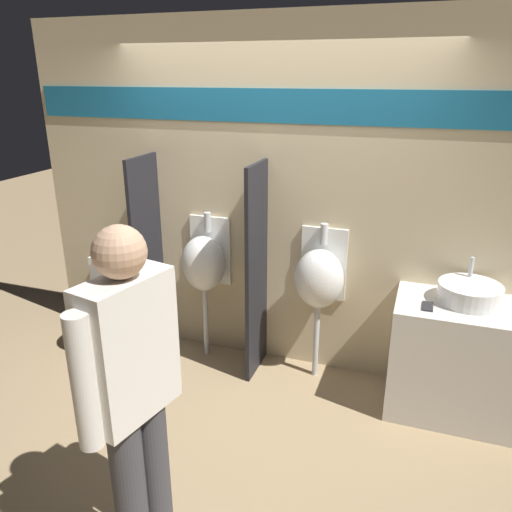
# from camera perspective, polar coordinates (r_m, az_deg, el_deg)

# --- Properties ---
(ground_plane) EXTENTS (16.00, 16.00, 0.00)m
(ground_plane) POSITION_cam_1_polar(r_m,az_deg,el_deg) (3.94, -0.85, -15.34)
(ground_plane) COLOR #997F5B
(display_wall) EXTENTS (4.13, 0.07, 2.70)m
(display_wall) POSITION_cam_1_polar(r_m,az_deg,el_deg) (3.88, 2.11, 6.40)
(display_wall) COLOR beige
(display_wall) RESTS_ON ground_plane
(sink_counter) EXTENTS (1.02, 0.57, 0.84)m
(sink_counter) POSITION_cam_1_polar(r_m,az_deg,el_deg) (3.80, 23.00, -11.03)
(sink_counter) COLOR silver
(sink_counter) RESTS_ON ground_plane
(sink_basin) EXTENTS (0.41, 0.41, 0.27)m
(sink_basin) POSITION_cam_1_polar(r_m,az_deg,el_deg) (3.64, 23.21, -3.92)
(sink_basin) COLOR white
(sink_basin) RESTS_ON sink_counter
(cell_phone) EXTENTS (0.07, 0.14, 0.01)m
(cell_phone) POSITION_cam_1_polar(r_m,az_deg,el_deg) (3.49, 19.01, -5.46)
(cell_phone) COLOR #232328
(cell_phone) RESTS_ON sink_counter
(divider_near_counter) EXTENTS (0.03, 0.44, 1.69)m
(divider_near_counter) POSITION_cam_1_polar(r_m,az_deg,el_deg) (4.23, -12.23, -0.26)
(divider_near_counter) COLOR black
(divider_near_counter) RESTS_ON ground_plane
(divider_mid) EXTENTS (0.03, 0.44, 1.69)m
(divider_mid) POSITION_cam_1_polar(r_m,az_deg,el_deg) (3.84, 0.06, -1.92)
(divider_mid) COLOR black
(divider_mid) RESTS_ON ground_plane
(urinal_near_counter) EXTENTS (0.37, 0.31, 1.24)m
(urinal_near_counter) POSITION_cam_1_polar(r_m,az_deg,el_deg) (4.07, -5.94, -0.85)
(urinal_near_counter) COLOR silver
(urinal_near_counter) RESTS_ON ground_plane
(urinal_far) EXTENTS (0.37, 0.31, 1.24)m
(urinal_far) POSITION_cam_1_polar(r_m,az_deg,el_deg) (3.79, 7.26, -2.56)
(urinal_far) COLOR silver
(urinal_far) RESTS_ON ground_plane
(toilet) EXTENTS (0.41, 0.57, 0.90)m
(toilet) POSITION_cam_1_polar(r_m,az_deg,el_deg) (4.62, -17.43, -6.29)
(toilet) COLOR white
(toilet) RESTS_ON ground_plane
(person_in_vest) EXTENTS (0.28, 0.59, 1.72)m
(person_in_vest) POSITION_cam_1_polar(r_m,az_deg,el_deg) (2.38, -13.87, -14.60)
(person_in_vest) COLOR #3D3D42
(person_in_vest) RESTS_ON ground_plane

